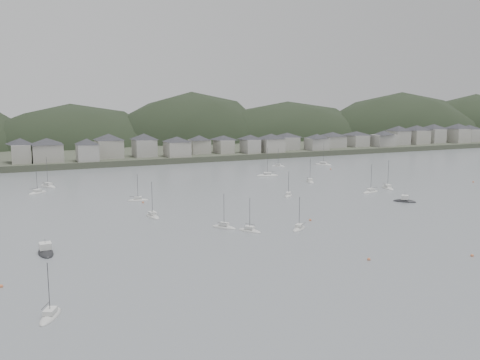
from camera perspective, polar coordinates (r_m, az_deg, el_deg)
name	(u,v)px	position (r m, az deg, el deg)	size (l,w,h in m)	color
ground	(389,261)	(111.95, 16.04, -8.55)	(900.00, 900.00, 0.00)	slate
far_shore_land	(115,142)	(383.81, -13.55, 4.03)	(900.00, 250.00, 3.00)	#383D2D
forested_ridge	(130,164)	(361.08, -11.97, 1.75)	(851.55, 103.94, 102.57)	black
waterfront_town	(244,142)	(291.55, 0.40, 4.20)	(451.48, 28.46, 12.92)	#A2A194
sailboat_lead	(299,229)	(133.42, 6.52, -5.33)	(6.44, 5.62, 8.95)	beige
moored_fleet	(206,199)	(171.30, -3.79, -2.09)	(196.07, 173.01, 12.88)	beige
motor_launch_near	(405,201)	(175.32, 17.66, -2.21)	(6.82, 7.06, 3.74)	black
motor_launch_far	(46,252)	(120.19, -20.59, -7.43)	(3.46, 8.79, 4.06)	black
mooring_buoys	(274,207)	(158.54, 3.74, -3.01)	(171.10, 135.40, 0.70)	#D06F45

